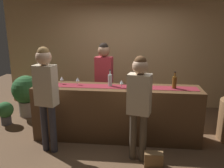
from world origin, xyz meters
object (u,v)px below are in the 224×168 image
wine_glass_near_customer (62,79)px  handbag (154,159)px  wine_bottle_amber (174,82)px  wine_glass_far_end (122,82)px  wine_bottle_clear (110,80)px  potted_plant_small (5,112)px  customer_sipping (139,98)px  potted_plant_tall (27,93)px  customer_browsing (46,88)px  bartender (104,75)px  wine_glass_mid_counter (78,79)px

wine_glass_near_customer → handbag: wine_glass_near_customer is taller
wine_bottle_amber → wine_glass_far_end: 0.91m
wine_bottle_amber → handbag: (-0.36, -0.85, -1.00)m
wine_bottle_clear → potted_plant_small: size_ratio=0.61×
customer_sipping → potted_plant_tall: customer_sipping is taller
customer_browsing → wine_glass_far_end: bearing=35.6°
wine_bottle_amber → wine_glass_near_customer: bearing=177.9°
handbag → bartender: bearing=123.6°
customer_browsing → potted_plant_small: (-1.30, 0.93, -0.81)m
wine_glass_near_customer → customer_browsing: size_ratio=0.08×
wine_bottle_amber → potted_plant_tall: wine_bottle_amber is taller
wine_glass_near_customer → customer_sipping: (1.43, -0.76, -0.08)m
wine_glass_far_end → customer_sipping: (0.31, -0.62, -0.08)m
wine_glass_near_customer → potted_plant_tall: (-1.12, 0.81, -0.56)m
wine_glass_mid_counter → potted_plant_tall: wine_glass_mid_counter is taller
wine_glass_mid_counter → potted_plant_small: size_ratio=0.29×
bartender → potted_plant_small: bearing=14.5°
wine_glass_mid_counter → customer_sipping: customer_sipping is taller
potted_plant_small → bartender: bearing=6.6°
wine_glass_mid_counter → handbag: 1.90m
wine_bottle_amber → wine_glass_near_customer: size_ratio=2.10×
customer_sipping → bartender: bearing=133.1°
wine_bottle_amber → customer_browsing: 2.16m
potted_plant_tall → customer_sipping: bearing=-31.7°
wine_glass_far_end → wine_glass_mid_counter: bearing=172.3°
customer_sipping → potted_plant_tall: (-2.55, 1.57, -0.47)m
potted_plant_tall → wine_glass_far_end: bearing=-23.1°
wine_glass_far_end → customer_sipping: customer_sipping is taller
wine_glass_mid_counter → customer_sipping: bearing=-33.1°
wine_glass_near_customer → handbag: (1.67, -0.93, -0.99)m
wine_glass_mid_counter → wine_glass_far_end: same height
wine_glass_near_customer → wine_glass_far_end: size_ratio=1.00×
wine_bottle_amber → wine_bottle_clear: bearing=178.3°
potted_plant_small → handbag: bearing=-21.5°
wine_bottle_clear → wine_glass_near_customer: wine_bottle_clear is taller
wine_glass_mid_counter → potted_plant_small: (-1.66, 0.30, -0.81)m
wine_glass_near_customer → wine_glass_mid_counter: 0.31m
potted_plant_small → wine_glass_mid_counter: bearing=-10.2°
handbag → wine_glass_near_customer: bearing=150.9°
wine_bottle_amber → potted_plant_tall: 3.32m
wine_glass_mid_counter → handbag: wine_glass_mid_counter is taller
potted_plant_tall → handbag: potted_plant_tall is taller
wine_glass_far_end → customer_browsing: size_ratio=0.08×
wine_bottle_clear → wine_glass_mid_counter: bearing=179.4°
potted_plant_tall → potted_plant_small: 0.65m
wine_glass_near_customer → wine_glass_far_end: same height
wine_bottle_clear → customer_browsing: size_ratio=0.17×
potted_plant_small → handbag: 3.25m
wine_glass_far_end → potted_plant_small: wine_glass_far_end is taller
wine_glass_mid_counter → wine_glass_near_customer: bearing=173.7°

